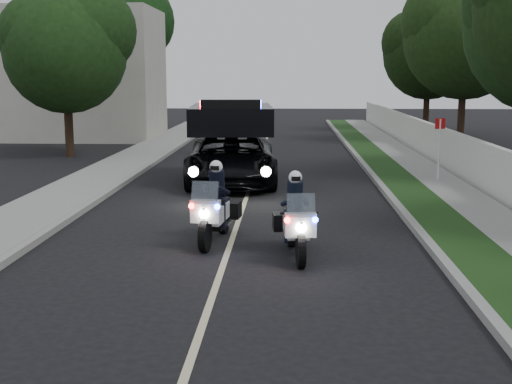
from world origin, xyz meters
TOP-DOWN VIEW (x-y plane):
  - ground at (0.00, 0.00)m, footprint 120.00×120.00m
  - curb_right at (4.10, 10.00)m, footprint 0.20×60.00m
  - grass_verge at (4.80, 10.00)m, footprint 1.20×60.00m
  - sidewalk_right at (6.10, 10.00)m, footprint 1.40×60.00m
  - property_wall at (7.10, 10.00)m, footprint 0.22×60.00m
  - curb_left at (-4.10, 10.00)m, footprint 0.20×60.00m
  - sidewalk_left at (-5.20, 10.00)m, footprint 2.00×60.00m
  - building_far at (-10.00, 26.00)m, footprint 8.00×6.00m
  - lane_marking at (0.00, 10.00)m, footprint 0.12×50.00m
  - police_moto_left at (-0.34, 2.74)m, footprint 0.97×2.11m
  - police_moto_right at (1.35, 1.68)m, footprint 0.89×2.03m
  - police_suv at (-0.65, 10.69)m, footprint 3.23×6.25m
  - bicycle at (-2.58, 18.98)m, footprint 0.77×1.95m
  - cyclist at (-2.58, 18.98)m, footprint 0.61×0.43m
  - sign_post at (6.00, 10.56)m, footprint 0.41×0.41m
  - tree_right_d at (9.98, 23.94)m, footprint 8.24×8.24m
  - tree_right_e at (9.62, 31.10)m, footprint 6.06×6.06m
  - tree_left_near at (-8.21, 17.52)m, footprint 6.39×6.39m
  - tree_left_far at (-9.35, 29.97)m, footprint 7.49×7.49m

SIDE VIEW (x-z plane):
  - ground at x=0.00m, z-range 0.00..0.00m
  - police_moto_left at x=-0.34m, z-range -0.87..0.87m
  - police_moto_right at x=1.35m, z-range -0.84..0.84m
  - police_suv at x=-0.65m, z-range -1.47..1.47m
  - bicycle at x=-2.58m, z-range -0.50..0.50m
  - cyclist at x=-2.58m, z-range -0.81..0.81m
  - sign_post at x=6.00m, z-range -1.11..1.11m
  - tree_right_d at x=9.98m, z-range -5.17..5.17m
  - tree_right_e at x=9.62m, z-range -4.58..4.58m
  - tree_left_near at x=-8.21m, z-range -4.30..4.30m
  - tree_left_far at x=-9.35m, z-range -5.35..5.35m
  - lane_marking at x=0.00m, z-range 0.00..0.01m
  - curb_right at x=4.10m, z-range 0.00..0.15m
  - curb_left at x=-4.10m, z-range 0.00..0.15m
  - grass_verge at x=4.80m, z-range 0.00..0.16m
  - sidewalk_right at x=6.10m, z-range 0.00..0.16m
  - sidewalk_left at x=-5.20m, z-range 0.00..0.16m
  - property_wall at x=7.10m, z-range 0.00..1.50m
  - building_far at x=-10.00m, z-range 0.00..7.00m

